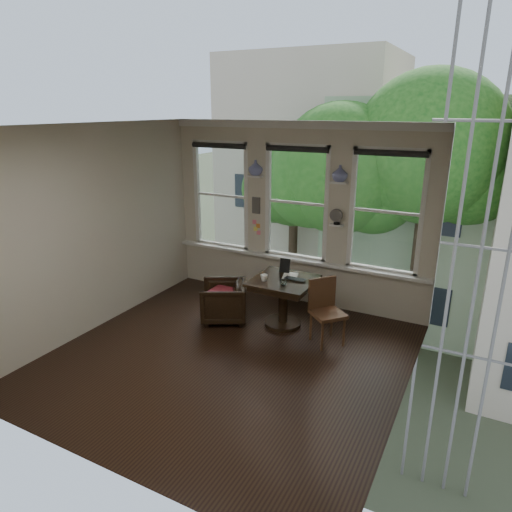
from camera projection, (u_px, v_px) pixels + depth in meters
The scene contains 25 objects.
ground at pixel (229, 357), 6.13m from camera, with size 4.50×4.50×0.00m, color black.
ceiling at pixel (224, 125), 5.20m from camera, with size 4.50×4.50×0.00m, color silver.
wall_back at pixel (297, 215), 7.56m from camera, with size 4.50×4.50×0.00m, color beige.
wall_front at pixel (86, 323), 3.77m from camera, with size 4.50×4.50×0.00m, color beige.
wall_left at pixel (95, 229), 6.66m from camera, with size 4.50×4.50×0.00m, color beige.
wall_right at pixel (415, 281), 4.68m from camera, with size 4.50×4.50×0.00m, color beige.
window_left at pixel (222, 195), 8.14m from camera, with size 1.10×0.12×1.90m, color white, non-canonical shape.
window_center at pixel (297, 203), 7.50m from camera, with size 1.10×0.12×1.90m, color white, non-canonical shape.
window_right at pixel (386, 212), 6.86m from camera, with size 1.10×0.12×1.90m, color white, non-canonical shape.
shelf_left at pixel (256, 176), 7.61m from camera, with size 0.26×0.16×0.03m, color white.
shelf_right at pixel (339, 182), 6.97m from camera, with size 0.26×0.16×0.03m, color white.
intercom at pixel (256, 205), 7.79m from camera, with size 0.14×0.06×0.28m, color #59544F.
sticky_notes at pixel (256, 225), 7.90m from camera, with size 0.16×0.01×0.24m, color pink, non-canonical shape.
desk_fan at pixel (337, 219), 7.13m from camera, with size 0.20×0.20×0.24m, color #59544F, non-canonical shape.
vase_left at pixel (256, 168), 7.57m from camera, with size 0.24×0.24×0.25m, color white.
vase_right at pixel (340, 173), 6.93m from camera, with size 0.24×0.24×0.25m, color white.
table at pixel (283, 302), 6.92m from camera, with size 0.90×0.90×0.75m, color black, non-canonical shape.
armchair_left at pixel (223, 301), 7.11m from camera, with size 0.67×0.69×0.63m, color black.
cushion_red at pixel (223, 293), 7.07m from camera, with size 0.45×0.45×0.06m, color maroon.
side_chair_right at pixel (328, 313), 6.36m from camera, with size 0.42×0.42×0.92m, color #432D18, non-canonical shape.
laptop at pixel (294, 280), 6.73m from camera, with size 0.32×0.21×0.03m, color black.
mug at pixel (264, 278), 6.73m from camera, with size 0.11×0.11×0.10m, color white.
drinking_glass at pixel (283, 283), 6.56m from camera, with size 0.11×0.11×0.09m, color white.
tablet at pixel (285, 266), 7.06m from camera, with size 0.16×0.02×0.22m, color black.
papers at pixel (290, 276), 6.94m from camera, with size 0.22×0.30×0.00m, color silver.
Camera 1 is at (2.83, -4.62, 3.20)m, focal length 32.00 mm.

